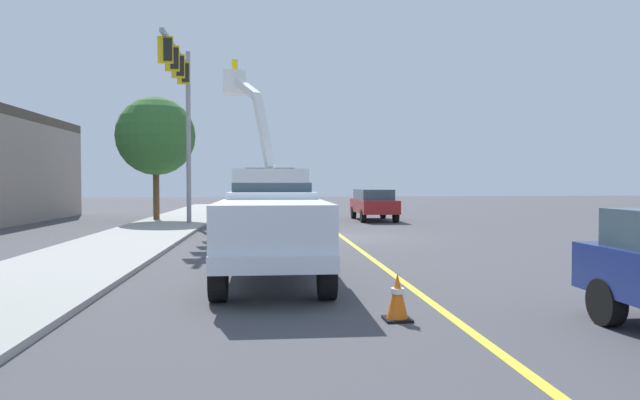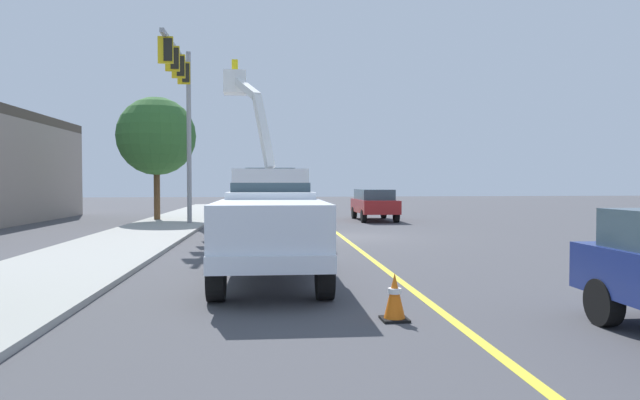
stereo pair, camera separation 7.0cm
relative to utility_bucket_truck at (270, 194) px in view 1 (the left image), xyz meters
name	(u,v)px [view 1 (the left image)]	position (x,y,z in m)	size (l,w,h in m)	color
ground	(342,237)	(-1.14, -2.69, -1.61)	(120.00, 120.00, 0.00)	#47474C
sidewalk_far_side	(137,237)	(-0.85, 4.90, -1.55)	(60.00, 3.60, 0.12)	#9E9E99
lane_centre_stripe	(342,237)	(-1.14, -2.69, -1.61)	(50.00, 0.16, 0.01)	yellow
utility_bucket_truck	(270,194)	(0.00, 0.00, 0.00)	(8.29, 3.25, 7.00)	white
service_pickup_truck	(272,228)	(-10.47, 0.37, -0.49)	(5.68, 2.36, 2.06)	white
passing_minivan	(373,203)	(7.82, -5.96, -0.64)	(4.87, 2.10, 1.69)	maroon
traffic_cone_leading	(397,297)	(-13.95, -1.33, -1.26)	(0.40, 0.40, 0.72)	black
traffic_cone_mid_front	(310,220)	(3.43, -1.98, -1.26)	(0.40, 0.40, 0.72)	black
traffic_signal_mast	(181,93)	(3.24, 3.72, 4.41)	(6.76, 0.74, 8.31)	gray
street_tree_right	(156,136)	(8.23, 5.61, 2.87)	(4.09, 4.09, 6.54)	brown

